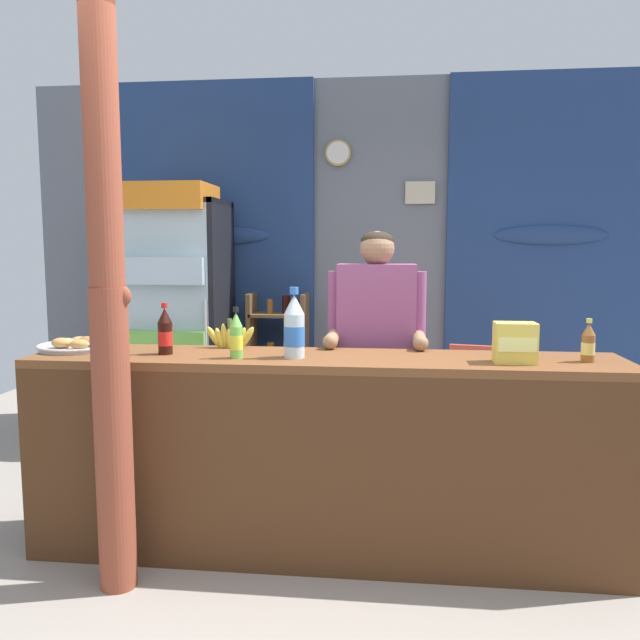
{
  "coord_description": "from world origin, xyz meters",
  "views": [
    {
      "loc": [
        0.21,
        -2.62,
        1.52
      ],
      "look_at": [
        -0.18,
        0.86,
        1.11
      ],
      "focal_mm": 35.02,
      "sensor_mm": 36.0,
      "label": 1
    }
  ],
  "objects_px": {
    "pastry_tray": "(77,345)",
    "banana_bunch": "(230,337)",
    "plastic_lawn_chair": "(481,394)",
    "soda_bottle_cola": "(165,333)",
    "drink_fridge": "(179,302)",
    "shopkeeper": "(376,338)",
    "timber_post": "(108,300)",
    "snack_box_instant_noodle": "(515,343)",
    "soda_bottle_iced_tea": "(588,344)",
    "soda_bottle_lime_soda": "(236,337)",
    "soda_bottle_water": "(294,328)",
    "stall_counter": "(321,441)",
    "bottle_shelf_rack": "(278,361)"
  },
  "relations": [
    {
      "from": "pastry_tray",
      "to": "banana_bunch",
      "type": "bearing_deg",
      "value": 9.49
    },
    {
      "from": "plastic_lawn_chair",
      "to": "soda_bottle_cola",
      "type": "bearing_deg",
      "value": -140.48
    },
    {
      "from": "drink_fridge",
      "to": "plastic_lawn_chair",
      "type": "height_order",
      "value": "drink_fridge"
    },
    {
      "from": "shopkeeper",
      "to": "soda_bottle_cola",
      "type": "bearing_deg",
      "value": -153.91
    },
    {
      "from": "timber_post",
      "to": "shopkeeper",
      "type": "distance_m",
      "value": 1.47
    },
    {
      "from": "banana_bunch",
      "to": "drink_fridge",
      "type": "bearing_deg",
      "value": 117.6
    },
    {
      "from": "shopkeeper",
      "to": "pastry_tray",
      "type": "xyz_separation_m",
      "value": [
        -1.54,
        -0.42,
        -0.01
      ]
    },
    {
      "from": "plastic_lawn_chair",
      "to": "snack_box_instant_noodle",
      "type": "height_order",
      "value": "snack_box_instant_noodle"
    },
    {
      "from": "timber_post",
      "to": "soda_bottle_iced_tea",
      "type": "height_order",
      "value": "timber_post"
    },
    {
      "from": "pastry_tray",
      "to": "soda_bottle_iced_tea",
      "type": "bearing_deg",
      "value": -1.72
    },
    {
      "from": "shopkeeper",
      "to": "banana_bunch",
      "type": "height_order",
      "value": "shopkeeper"
    },
    {
      "from": "soda_bottle_cola",
      "to": "banana_bunch",
      "type": "xyz_separation_m",
      "value": [
        0.27,
        0.22,
        -0.05
      ]
    },
    {
      "from": "drink_fridge",
      "to": "soda_bottle_lime_soda",
      "type": "height_order",
      "value": "drink_fridge"
    },
    {
      "from": "timber_post",
      "to": "shopkeeper",
      "type": "bearing_deg",
      "value": 38.74
    },
    {
      "from": "timber_post",
      "to": "soda_bottle_water",
      "type": "distance_m",
      "value": 0.85
    },
    {
      "from": "soda_bottle_iced_tea",
      "to": "snack_box_instant_noodle",
      "type": "xyz_separation_m",
      "value": [
        -0.34,
        -0.06,
        0.01
      ]
    },
    {
      "from": "plastic_lawn_chair",
      "to": "snack_box_instant_noodle",
      "type": "relative_size",
      "value": 4.62
    },
    {
      "from": "plastic_lawn_chair",
      "to": "soda_bottle_iced_tea",
      "type": "height_order",
      "value": "soda_bottle_iced_tea"
    },
    {
      "from": "timber_post",
      "to": "soda_bottle_lime_soda",
      "type": "height_order",
      "value": "timber_post"
    },
    {
      "from": "shopkeeper",
      "to": "pastry_tray",
      "type": "distance_m",
      "value": 1.59
    },
    {
      "from": "drink_fridge",
      "to": "pastry_tray",
      "type": "height_order",
      "value": "drink_fridge"
    },
    {
      "from": "drink_fridge",
      "to": "banana_bunch",
      "type": "relative_size",
      "value": 7.28
    },
    {
      "from": "drink_fridge",
      "to": "soda_bottle_water",
      "type": "xyz_separation_m",
      "value": [
        1.2,
        -1.82,
        0.04
      ]
    },
    {
      "from": "timber_post",
      "to": "soda_bottle_lime_soda",
      "type": "bearing_deg",
      "value": 34.87
    },
    {
      "from": "stall_counter",
      "to": "soda_bottle_iced_tea",
      "type": "distance_m",
      "value": 1.32
    },
    {
      "from": "snack_box_instant_noodle",
      "to": "drink_fridge",
      "type": "bearing_deg",
      "value": 140.46
    },
    {
      "from": "bottle_shelf_rack",
      "to": "shopkeeper",
      "type": "height_order",
      "value": "shopkeeper"
    },
    {
      "from": "stall_counter",
      "to": "banana_bunch",
      "type": "distance_m",
      "value": 0.75
    },
    {
      "from": "stall_counter",
      "to": "soda_bottle_lime_soda",
      "type": "height_order",
      "value": "soda_bottle_lime_soda"
    },
    {
      "from": "drink_fridge",
      "to": "soda_bottle_lime_soda",
      "type": "relative_size",
      "value": 8.13
    },
    {
      "from": "bottle_shelf_rack",
      "to": "soda_bottle_water",
      "type": "xyz_separation_m",
      "value": [
        0.45,
        -2.05,
        0.54
      ]
    },
    {
      "from": "plastic_lawn_chair",
      "to": "timber_post",
      "type": "bearing_deg",
      "value": -135.06
    },
    {
      "from": "shopkeeper",
      "to": "soda_bottle_iced_tea",
      "type": "height_order",
      "value": "shopkeeper"
    },
    {
      "from": "snack_box_instant_noodle",
      "to": "timber_post",
      "type": "bearing_deg",
      "value": -168.69
    },
    {
      "from": "plastic_lawn_chair",
      "to": "snack_box_instant_noodle",
      "type": "distance_m",
      "value": 1.61
    },
    {
      "from": "banana_bunch",
      "to": "soda_bottle_iced_tea",
      "type": "bearing_deg",
      "value": -6.74
    },
    {
      "from": "soda_bottle_cola",
      "to": "snack_box_instant_noodle",
      "type": "relative_size",
      "value": 1.37
    },
    {
      "from": "bottle_shelf_rack",
      "to": "soda_bottle_water",
      "type": "bearing_deg",
      "value": -77.65
    },
    {
      "from": "plastic_lawn_chair",
      "to": "stall_counter",
      "type": "bearing_deg",
      "value": -122.27
    },
    {
      "from": "bottle_shelf_rack",
      "to": "soda_bottle_water",
      "type": "relative_size",
      "value": 3.39
    },
    {
      "from": "bottle_shelf_rack",
      "to": "soda_bottle_iced_tea",
      "type": "distance_m",
      "value": 2.75
    },
    {
      "from": "timber_post",
      "to": "soda_bottle_iced_tea",
      "type": "distance_m",
      "value": 2.17
    },
    {
      "from": "soda_bottle_iced_tea",
      "to": "banana_bunch",
      "type": "bearing_deg",
      "value": 173.26
    },
    {
      "from": "plastic_lawn_chair",
      "to": "shopkeeper",
      "type": "height_order",
      "value": "shopkeeper"
    },
    {
      "from": "drink_fridge",
      "to": "snack_box_instant_noodle",
      "type": "bearing_deg",
      "value": -39.54
    },
    {
      "from": "soda_bottle_iced_tea",
      "to": "bottle_shelf_rack",
      "type": "bearing_deg",
      "value": 132.12
    },
    {
      "from": "stall_counter",
      "to": "timber_post",
      "type": "xyz_separation_m",
      "value": [
        -0.89,
        -0.32,
        0.69
      ]
    },
    {
      "from": "snack_box_instant_noodle",
      "to": "banana_bunch",
      "type": "height_order",
      "value": "snack_box_instant_noodle"
    },
    {
      "from": "timber_post",
      "to": "soda_bottle_water",
      "type": "height_order",
      "value": "timber_post"
    },
    {
      "from": "shopkeeper",
      "to": "banana_bunch",
      "type": "relative_size",
      "value": 5.87
    }
  ]
}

